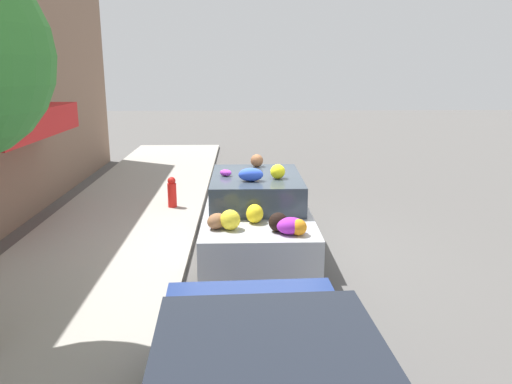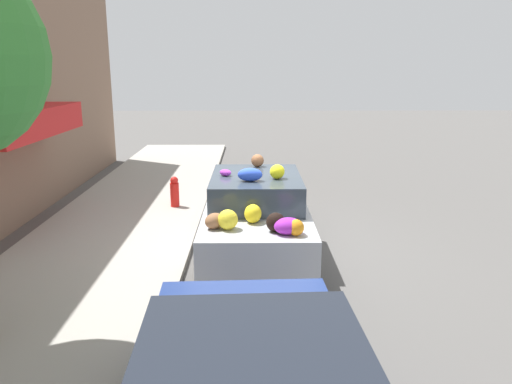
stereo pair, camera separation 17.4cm
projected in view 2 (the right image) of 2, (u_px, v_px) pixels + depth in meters
ground_plane at (253, 251)px, 8.95m from camera, size 60.00×60.00×0.00m
sidewalk_curb at (102, 249)px, 8.92m from camera, size 24.00×3.20×0.11m
fire_hydrant at (175, 192)px, 11.36m from camera, size 0.20×0.20×0.70m
art_car at (256, 212)px, 8.71m from camera, size 4.41×1.76×1.67m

